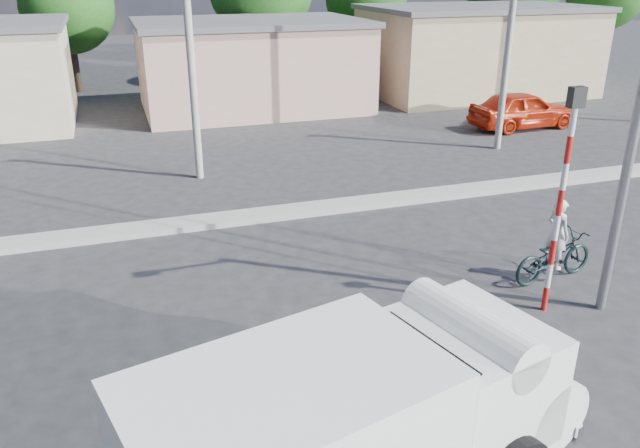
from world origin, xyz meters
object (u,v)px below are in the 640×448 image
object	(u,v)px
bicycle	(554,256)
cyclist	(555,247)
car_red	(523,110)
traffic_pole	(563,185)
car_cream	(517,107)
truck	(369,420)

from	to	relation	value
bicycle	cyclist	world-z (taller)	cyclist
car_red	traffic_pole	bearing A→B (deg)	144.38
cyclist	car_red	world-z (taller)	car_red
car_red	traffic_pole	size ratio (longest dim) A/B	1.04
traffic_pole	car_cream	bearing A→B (deg)	57.18
bicycle	traffic_pole	size ratio (longest dim) A/B	0.47
car_red	traffic_pole	world-z (taller)	traffic_pole
bicycle	car_red	size ratio (longest dim) A/B	0.45
car_cream	traffic_pole	bearing A→B (deg)	126.94
truck	bicycle	bearing A→B (deg)	21.33
truck	traffic_pole	world-z (taller)	traffic_pole
truck	traffic_pole	size ratio (longest dim) A/B	1.38
cyclist	traffic_pole	world-z (taller)	traffic_pole
truck	traffic_pole	bearing A→B (deg)	18.61
traffic_pole	car_red	bearing A→B (deg)	56.58
car_cream	traffic_pole	xyz separation A→B (m)	(-9.07, -14.06, 1.98)
truck	cyclist	bearing A→B (deg)	21.33
truck	car_red	size ratio (longest dim) A/B	1.33
cyclist	truck	bearing A→B (deg)	117.90
car_cream	car_red	bearing A→B (deg)	134.44
bicycle	cyclist	size ratio (longest dim) A/B	1.34
cyclist	car_red	bearing A→B (deg)	-40.34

